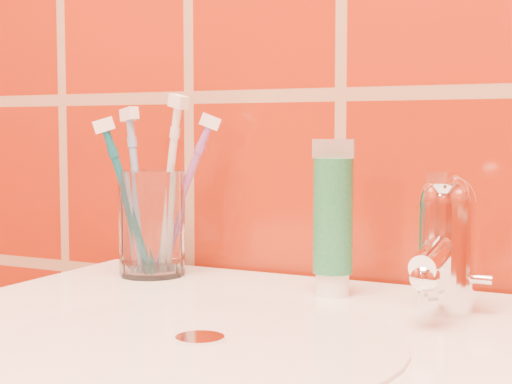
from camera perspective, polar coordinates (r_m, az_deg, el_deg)
The scene contains 7 objects.
glass_tumbler at distance 0.84m, azimuth -7.60°, elevation -2.26°, with size 0.07×0.07×0.11m, color white.
toothpaste_tube at distance 0.73m, azimuth 5.62°, elevation -2.24°, with size 0.04×0.04×0.15m.
faucet at distance 0.68m, azimuth 13.59°, elevation -3.27°, with size 0.05×0.11×0.12m.
toothbrush_0 at distance 0.84m, azimuth -5.43°, elevation -0.27°, with size 0.08×0.05×0.18m, color #8E4EA8, non-canonical shape.
toothbrush_1 at distance 0.83m, azimuth -9.26°, elevation -0.52°, with size 0.06×0.05×0.17m, color #0B5463, non-canonical shape.
toothbrush_2 at distance 0.84m, azimuth -8.65°, elevation -0.02°, with size 0.05×0.03×0.19m, color #7194C9, non-canonical shape.
toothbrush_3 at distance 0.83m, azimuth -6.38°, elevation 0.35°, with size 0.06×0.04×0.20m, color silver, non-canonical shape.
Camera 1 is at (0.28, 0.43, 1.01)m, focal length 55.00 mm.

